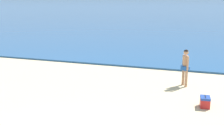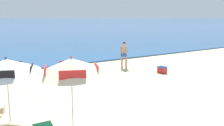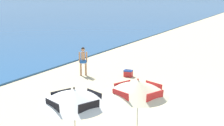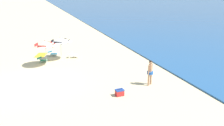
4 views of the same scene
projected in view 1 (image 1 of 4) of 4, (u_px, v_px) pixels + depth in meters
ocean_water at (210, 0)px, 386.37m from camera, size 800.00×800.00×0.10m
person_standing_near_shore at (185, 65)px, 13.26m from camera, size 0.41×0.44×1.69m
cooler_box at (205, 102)px, 10.84m from camera, size 0.39×0.52×0.43m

